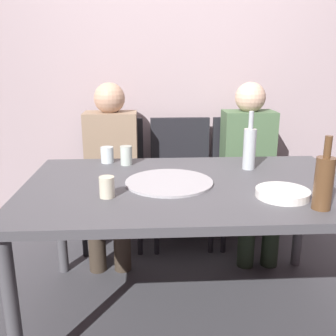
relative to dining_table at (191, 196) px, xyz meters
The scene contains 15 objects.
ground_plane 0.66m from the dining_table, ahead, with size 8.00×8.00×0.00m, color #424247.
back_wall 1.35m from the dining_table, 90.00° to the left, with size 6.00×0.10×2.60m, color #B29EA3.
dining_table is the anchor object (origin of this frame).
pizza_tray 0.13m from the dining_table, behind, with size 0.43×0.43×0.01m, color #ADADB2.
wine_bottle 0.64m from the dining_table, 35.84° to the right, with size 0.08×0.08×0.30m.
beer_bottle 0.46m from the dining_table, 34.63° to the left, with size 0.07×0.07×0.32m.
tumbler_near 0.45m from the dining_table, 156.65° to the right, with size 0.07×0.07×0.09m, color beige.
tumbler_far 0.63m from the dining_table, 137.20° to the left, with size 0.08×0.08×0.09m, color silver.
wine_glass 0.51m from the dining_table, 132.85° to the left, with size 0.07×0.07×0.11m, color #B7C6BC.
plate_stack 0.45m from the dining_table, 29.06° to the right, with size 0.24×0.24×0.03m, color white.
chair_left 1.03m from the dining_table, 117.19° to the left, with size 0.44×0.44×0.90m.
chair_middle 0.92m from the dining_table, 87.99° to the left, with size 0.44×0.44×0.90m.
chair_right 1.05m from the dining_table, 60.99° to the left, with size 0.44×0.44×0.90m.
guest_in_sweater 0.89m from the dining_table, 121.66° to the left, with size 0.36×0.56×1.17m.
guest_in_beanie 0.91m from the dining_table, 56.35° to the left, with size 0.36×0.56×1.17m.
Camera 1 is at (-0.22, -1.77, 1.32)m, focal length 40.64 mm.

